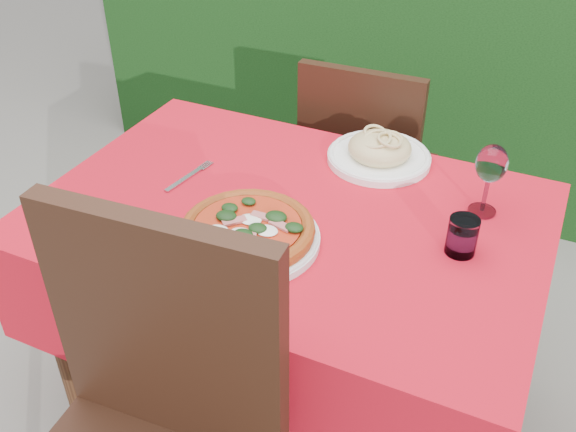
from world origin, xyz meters
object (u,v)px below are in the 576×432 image
at_px(pizza_plate, 248,232).
at_px(wine_glass, 491,166).
at_px(chair_far, 364,165).
at_px(fork, 184,179).
at_px(pasta_plate, 379,152).
at_px(water_glass, 462,238).

height_order(pizza_plate, wine_glass, wine_glass).
relative_size(chair_far, fork, 4.61).
xyz_separation_m(pasta_plate, wine_glass, (0.31, -0.13, 0.10)).
bearing_deg(chair_far, fork, 64.05).
xyz_separation_m(pizza_plate, water_glass, (0.46, 0.17, 0.01)).
height_order(pasta_plate, water_glass, water_glass).
distance_m(pizza_plate, wine_glass, 0.60).
bearing_deg(water_glass, fork, -179.64).
xyz_separation_m(chair_far, fork, (-0.30, -0.65, 0.23)).
relative_size(pizza_plate, wine_glass, 2.15).
bearing_deg(pasta_plate, chair_far, 113.53).
height_order(chair_far, wine_glass, wine_glass).
relative_size(wine_glass, fork, 0.96).
bearing_deg(wine_glass, pizza_plate, -142.79).
relative_size(chair_far, pasta_plate, 3.12).
relative_size(pasta_plate, fork, 1.48).
relative_size(pizza_plate, water_glass, 4.47).
bearing_deg(chair_far, pasta_plate, 111.94).
bearing_deg(chair_far, pizza_plate, 87.60).
bearing_deg(fork, pasta_plate, 44.50).
height_order(chair_far, pasta_plate, chair_far).
distance_m(pizza_plate, fork, 0.33).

